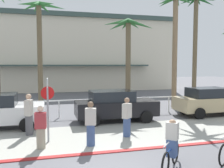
{
  "coord_description": "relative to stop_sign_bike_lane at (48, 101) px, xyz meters",
  "views": [
    {
      "loc": [
        -1.79,
        -6.15,
        3.1
      ],
      "look_at": [
        1.37,
        6.0,
        2.12
      ],
      "focal_mm": 39.97,
      "sensor_mm": 36.0,
      "label": 1
    }
  ],
  "objects": [
    {
      "name": "pedestrian_1",
      "position": [
        1.56,
        -0.9,
        -0.88
      ],
      "size": [
        0.46,
        0.4,
        1.71
      ],
      "color": "#384C7A",
      "rests_on": "ground"
    },
    {
      "name": "palm_tree_6",
      "position": [
        12.0,
        8.4,
        4.8
      ],
      "size": [
        3.23,
        2.91,
        8.75
      ],
      "color": "brown",
      "rests_on": "ground"
    },
    {
      "name": "sidewalk_strip",
      "position": [
        1.8,
        0.28,
        -1.67
      ],
      "size": [
        44.0,
        4.0,
        0.02
      ],
      "primitive_type": "cube",
      "color": "#9E9E93",
      "rests_on": "ground"
    },
    {
      "name": "building_backdrop",
      "position": [
        2.91,
        23.98,
        2.78
      ],
      "size": [
        24.97,
        13.22,
        8.88
      ],
      "color": "beige",
      "rests_on": "ground"
    },
    {
      "name": "rail_fence",
      "position": [
        1.8,
        4.58,
        -0.84
      ],
      "size": [
        21.16,
        0.08,
        1.04
      ],
      "color": "white",
      "rests_on": "ground"
    },
    {
      "name": "stop_sign_bike_lane",
      "position": [
        0.0,
        0.0,
        0.0
      ],
      "size": [
        0.52,
        0.56,
        2.56
      ],
      "color": "gray",
      "rests_on": "ground"
    },
    {
      "name": "car_tan_3",
      "position": [
        9.66,
        3.04,
        -0.81
      ],
      "size": [
        4.4,
        2.02,
        1.69
      ],
      "color": "tan",
      "rests_on": "ground"
    },
    {
      "name": "cyclist_blue_1",
      "position": [
        3.55,
        -3.51,
        -0.98
      ],
      "size": [
        1.28,
        1.38,
        1.5
      ],
      "color": "black",
      "rests_on": "ground"
    },
    {
      "name": "curb_paint",
      "position": [
        1.8,
        -1.72,
        -1.66
      ],
      "size": [
        44.0,
        0.24,
        0.03
      ],
      "primitive_type": "cube",
      "color": "maroon",
      "rests_on": "ground"
    },
    {
      "name": "pedestrian_3",
      "position": [
        -0.8,
        1.21,
        -0.82
      ],
      "size": [
        0.4,
        0.46,
        1.83
      ],
      "color": "#4C4C51",
      "rests_on": "ground"
    },
    {
      "name": "palm_tree_4",
      "position": [
        5.51,
        6.59,
        3.2
      ],
      "size": [
        3.69,
        3.41,
        6.28
      ],
      "color": "brown",
      "rests_on": "ground"
    },
    {
      "name": "palm_tree_5",
      "position": [
        8.91,
        6.26,
        4.24
      ],
      "size": [
        3.09,
        3.53,
        8.03
      ],
      "color": "#846B4C",
      "rests_on": "ground"
    },
    {
      "name": "pedestrian_0",
      "position": [
        3.26,
        -0.08,
        -0.89
      ],
      "size": [
        0.47,
        0.46,
        1.69
      ],
      "color": "#384C7A",
      "rests_on": "ground"
    },
    {
      "name": "palm_tree_3",
      "position": [
        -0.44,
        8.61,
        3.94
      ],
      "size": [
        3.41,
        3.27,
        7.56
      ],
      "color": "brown",
      "rests_on": "ground"
    },
    {
      "name": "pedestrian_2",
      "position": [
        -0.27,
        -0.76,
        -0.94
      ],
      "size": [
        0.43,
        0.35,
        1.6
      ],
      "color": "gray",
      "rests_on": "ground"
    },
    {
      "name": "car_black_2",
      "position": [
        3.56,
        2.92,
        -0.81
      ],
      "size": [
        4.4,
        2.02,
        1.69
      ],
      "color": "black",
      "rests_on": "ground"
    },
    {
      "name": "ground_plane",
      "position": [
        1.8,
        6.08,
        -1.68
      ],
      "size": [
        80.0,
        80.0,
        0.0
      ],
      "primitive_type": "plane",
      "color": "#5B5B60"
    }
  ]
}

